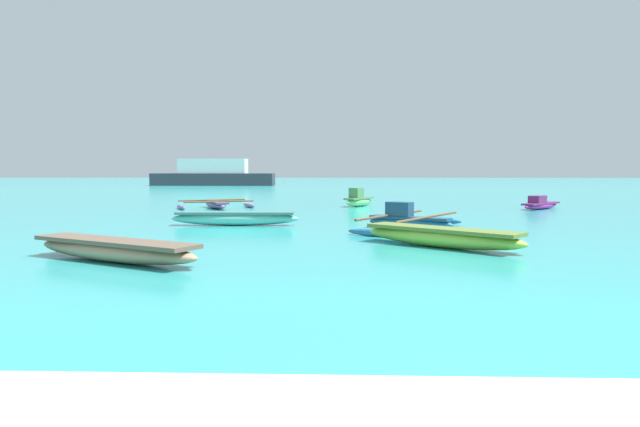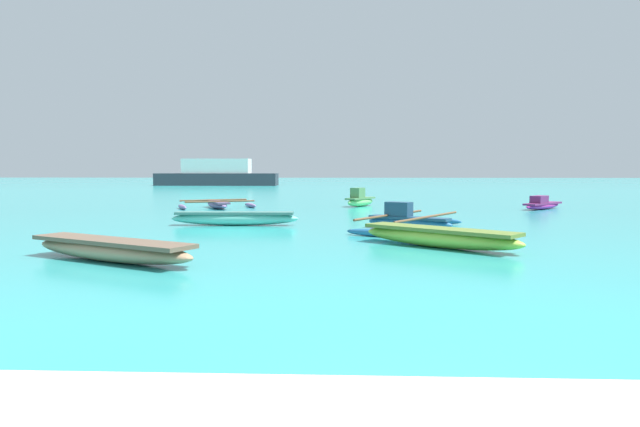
# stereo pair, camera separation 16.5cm
# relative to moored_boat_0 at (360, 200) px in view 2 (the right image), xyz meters

# --- Properties ---
(moored_boat_0) EXTENTS (1.62, 2.20, 0.90)m
(moored_boat_0) POSITION_rel_moored_boat_0_xyz_m (0.00, 0.00, 0.00)
(moored_boat_0) COLOR #76D775
(moored_boat_0) RESTS_ON ground_plane
(moored_boat_1) EXTENTS (3.74, 2.98, 0.38)m
(moored_boat_1) POSITION_rel_moored_boat_0_xyz_m (-6.53, -1.54, -0.14)
(moored_boat_1) COLOR #84689E
(moored_boat_1) RESTS_ON ground_plane
(moored_boat_2) EXTENTS (3.74, 4.66, 0.80)m
(moored_boat_2) POSITION_rel_moored_boat_0_xyz_m (1.12, -10.43, -0.05)
(moored_boat_2) COLOR #246394
(moored_boat_2) RESTS_ON ground_plane
(moored_boat_3) EXTENTS (4.03, 0.63, 0.43)m
(moored_boat_3) POSITION_rel_moored_boat_0_xyz_m (-4.18, -9.45, -0.08)
(moored_boat_3) COLOR #61C0B0
(moored_boat_3) RESTS_ON ground_plane
(moored_boat_4) EXTENTS (3.55, 3.18, 0.44)m
(moored_boat_4) POSITION_rel_moored_boat_0_xyz_m (1.41, -14.27, -0.07)
(moored_boat_4) COLOR #98C23F
(moored_boat_4) RESTS_ON ground_plane
(moored_boat_5) EXTENTS (2.48, 2.62, 0.61)m
(moored_boat_5) POSITION_rel_moored_boat_0_xyz_m (8.02, -1.57, -0.10)
(moored_boat_5) COLOR #A82B91
(moored_boat_5) RESTS_ON ground_plane
(moored_boat_6) EXTENTS (4.05, 2.63, 0.42)m
(moored_boat_6) POSITION_rel_moored_boat_0_xyz_m (-5.21, -16.51, -0.08)
(moored_boat_6) COLOR #A57E5D
(moored_boat_6) RESTS_ON ground_plane
(distant_ferry) EXTENTS (13.41, 2.95, 2.95)m
(distant_ferry) POSITION_rel_moored_boat_0_xyz_m (-14.92, 35.60, 0.88)
(distant_ferry) COLOR #2D333D
(distant_ferry) RESTS_ON ground_plane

